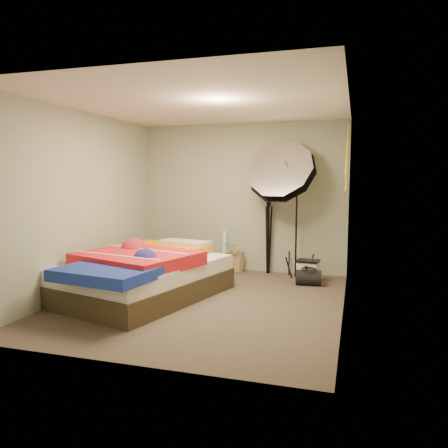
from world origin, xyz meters
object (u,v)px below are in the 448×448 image
at_px(photo_umbrella, 283,174).
at_px(camera_case, 308,272).
at_px(bed, 143,273).
at_px(wrapping_roll, 224,251).
at_px(duffel_bag, 309,278).
at_px(camera_tripod, 268,231).
at_px(tote_bag, 234,261).

bearing_deg(photo_umbrella, camera_case, -20.60).
bearing_deg(bed, wrapping_roll, 74.54).
xyz_separation_m(duffel_bag, camera_tripod, (-0.74, 0.63, 0.60)).
bearing_deg(photo_umbrella, wrapping_roll, 166.40).
height_order(tote_bag, duffel_bag, tote_bag).
distance_m(bed, camera_tripod, 2.36).
height_order(tote_bag, wrapping_roll, wrapping_roll).
bearing_deg(wrapping_roll, duffel_bag, -23.23).
relative_size(duffel_bag, bed, 0.14).
bearing_deg(duffel_bag, photo_umbrella, 135.65).
bearing_deg(camera_tripod, wrapping_roll, 178.53).
xyz_separation_m(wrapping_roll, camera_case, (1.47, -0.41, -0.19)).
height_order(tote_bag, bed, bed).
height_order(wrapping_roll, camera_case, wrapping_roll).
relative_size(camera_case, bed, 0.12).
height_order(camera_case, camera_tripod, camera_tripod).
distance_m(tote_bag, wrapping_roll, 0.24).
bearing_deg(tote_bag, camera_case, 7.37).
relative_size(duffel_bag, photo_umbrella, 0.16).
xyz_separation_m(wrapping_roll, duffel_bag, (1.51, -0.65, -0.23)).
distance_m(bed, photo_umbrella, 2.67).
relative_size(wrapping_roll, camera_case, 2.20).
distance_m(wrapping_roll, bed, 2.02).
bearing_deg(bed, photo_umbrella, 47.20).
height_order(duffel_bag, photo_umbrella, photo_umbrella).
bearing_deg(photo_umbrella, duffel_bag, -40.03).
height_order(wrapping_roll, bed, wrapping_roll).
height_order(wrapping_roll, photo_umbrella, photo_umbrella).
height_order(bed, photo_umbrella, photo_umbrella).
xyz_separation_m(bed, photo_umbrella, (1.57, 1.70, 1.32)).
bearing_deg(camera_tripod, photo_umbrella, -40.89).
xyz_separation_m(camera_case, duffel_bag, (0.04, -0.23, -0.04)).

